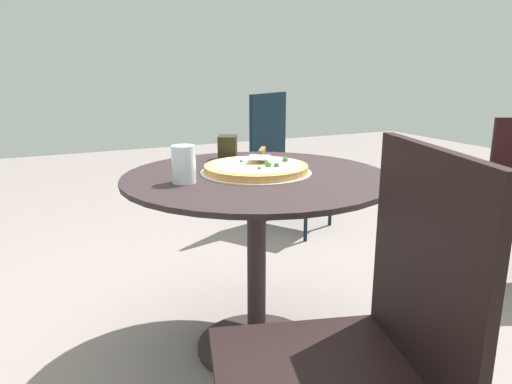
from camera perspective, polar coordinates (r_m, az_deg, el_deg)
The scene contains 8 objects.
ground_plane at distance 2.02m, azimuth 0.06°, elevation -17.89°, with size 10.00×10.00×0.00m, color slate.
patio_table at distance 1.79m, azimuth 0.07°, elevation -3.21°, with size 0.97×0.97×0.71m.
pizza_on_tray at distance 1.77m, azimuth 0.02°, elevation 2.80°, with size 0.41×0.41×0.05m.
pizza_server at distance 1.85m, azimuth 0.56°, elevation 4.56°, with size 0.15×0.20×0.02m.
drinking_cup at distance 1.63m, azimuth -8.57°, elevation 3.27°, with size 0.08×0.08×0.13m, color silver.
napkin_dispenser at distance 2.02m, azimuth -3.39°, elevation 5.26°, with size 0.10×0.07×0.10m, color black.
patio_chair_far at distance 3.28m, azimuth 3.25°, elevation 4.57°, with size 0.60×0.60×0.92m.
patio_chair_corner at distance 1.06m, azimuth 12.67°, elevation -16.85°, with size 0.54×0.54×0.94m.
Camera 1 is at (0.73, 1.54, 1.09)m, focal length 33.74 mm.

